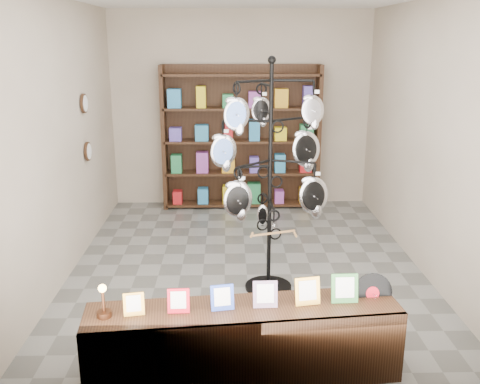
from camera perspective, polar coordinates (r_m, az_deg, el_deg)
The scene contains 6 objects.
ground at distance 6.39m, azimuth 0.64°, elevation -7.64°, with size 5.00×5.00×0.00m, color slate.
room_envelope at distance 5.89m, azimuth 0.69°, elevation 9.08°, with size 5.00×5.00×5.00m.
display_tree at distance 5.34m, azimuth 3.24°, elevation 3.34°, with size 1.24×1.20×2.41m.
front_shelf at distance 4.30m, azimuth 0.41°, elevation -15.69°, with size 2.44×0.74×0.85m.
back_shelving at distance 8.29m, azimuth 0.12°, elevation 5.35°, with size 2.42×0.36×2.20m.
wall_clocks at distance 6.96m, azimuth -16.11°, elevation 6.61°, with size 0.03×0.24×0.84m.
Camera 1 is at (-0.21, -5.85, 2.56)m, focal length 40.00 mm.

